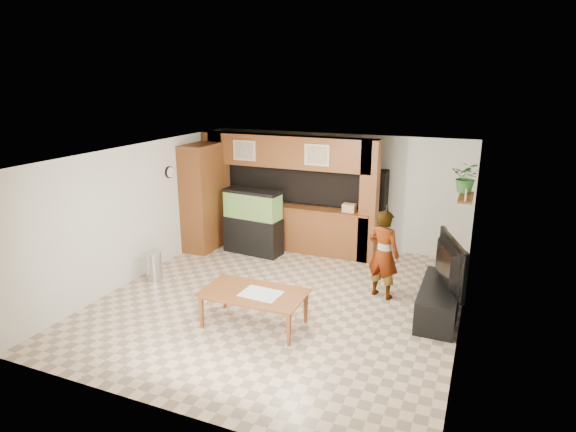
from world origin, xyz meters
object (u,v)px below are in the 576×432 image
at_px(aquarium, 253,222).
at_px(person, 383,254).
at_px(dining_table, 253,310).
at_px(television, 443,263).
at_px(pantry_cabinet, 202,198).

bearing_deg(aquarium, person, -14.50).
relative_size(aquarium, dining_table, 0.89).
height_order(aquarium, television, aquarium).
distance_m(pantry_cabinet, dining_table, 4.01).
bearing_deg(pantry_cabinet, television, -14.19).
bearing_deg(person, dining_table, 65.71).
bearing_deg(television, person, 50.04).
height_order(pantry_cabinet, dining_table, pantry_cabinet).
bearing_deg(pantry_cabinet, aquarium, 7.81).
xyz_separation_m(aquarium, dining_table, (1.50, -3.00, -0.42)).
bearing_deg(dining_table, television, 27.99).
relative_size(television, person, 0.87).
xyz_separation_m(aquarium, television, (4.17, -1.51, 0.24)).
bearing_deg(person, aquarium, -2.76).
distance_m(pantry_cabinet, aquarium, 1.29).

